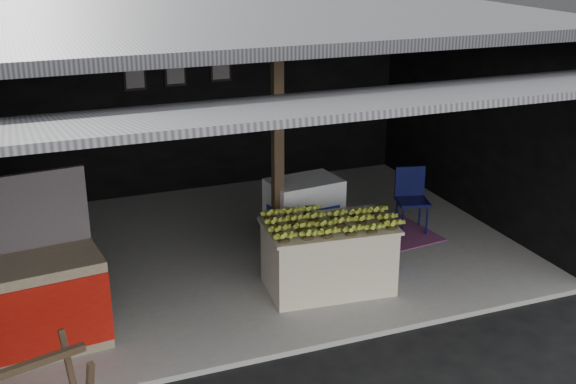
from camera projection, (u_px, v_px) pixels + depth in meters
name	position (u px, v px, depth m)	size (l,w,h in m)	color
ground	(317.00, 350.00, 7.13)	(80.00, 80.00, 0.00)	black
concrete_slab	(240.00, 249.00, 9.31)	(7.00, 5.00, 0.06)	gray
shophouse	(229.00, 86.00, 8.88)	(7.40, 7.29, 3.02)	black
banana_table	(328.00, 256.00, 8.12)	(1.50, 1.01, 0.78)	silver
banana_pile	(329.00, 218.00, 7.96)	(1.31, 0.79, 0.15)	yellow
white_crate	(304.00, 216.00, 9.02)	(0.93, 0.69, 0.96)	white
neighbor_stall	(16.00, 304.00, 6.85)	(1.71, 0.92, 1.69)	#998466
water_barrel	(383.00, 252.00, 8.63)	(0.30, 0.30, 0.44)	navy
plastic_chair	(411.00, 194.00, 9.72)	(0.50, 0.50, 0.86)	#0B0D3E
magenta_rug	(379.00, 237.00, 9.59)	(1.50, 1.00, 0.01)	#7E1C65
picture_frames	(177.00, 72.00, 10.70)	(1.62, 0.04, 0.46)	black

